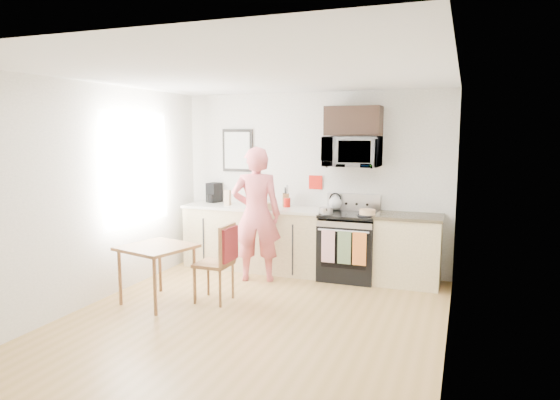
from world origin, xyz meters
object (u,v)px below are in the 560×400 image
at_px(microwave, 352,152).
at_px(person, 256,214).
at_px(dining_table, 157,252).
at_px(range, 349,248).
at_px(chair, 223,253).
at_px(cake, 367,213).

bearing_deg(microwave, person, -151.69).
bearing_deg(dining_table, range, 43.13).
relative_size(chair, cake, 3.70).
relative_size(microwave, chair, 0.80).
bearing_deg(microwave, range, -89.94).
relative_size(person, chair, 1.94).
height_order(dining_table, cake, cake).
bearing_deg(microwave, dining_table, -135.25).
height_order(dining_table, chair, chair).
bearing_deg(chair, dining_table, -159.11).
bearing_deg(chair, cake, 43.21).
height_order(range, person, person).
height_order(microwave, cake, microwave).
bearing_deg(microwave, cake, -41.78).
height_order(range, cake, range).
xyz_separation_m(range, person, (-1.17, -0.53, 0.48)).
distance_m(microwave, chair, 2.30).
bearing_deg(person, chair, 70.66).
height_order(person, chair, person).
bearing_deg(range, person, -155.81).
xyz_separation_m(person, chair, (-0.00, -0.98, -0.31)).
relative_size(range, dining_table, 1.47).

